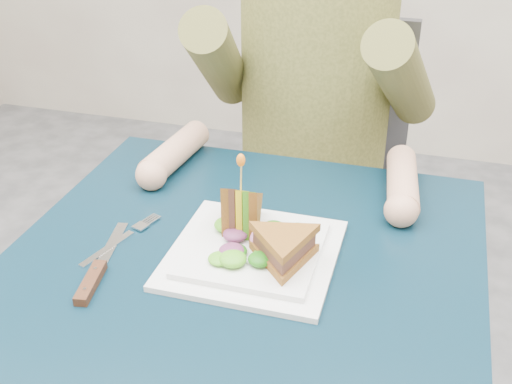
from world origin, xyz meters
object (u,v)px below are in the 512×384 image
(table, at_px, (242,299))
(plate, at_px, (253,252))
(sandwich_upright, at_px, (241,211))
(diner, at_px, (316,46))
(chair, at_px, (318,175))
(sandwich_flat, at_px, (284,248))
(knife, at_px, (95,275))
(fork, at_px, (119,240))

(table, distance_m, plate, 0.09)
(sandwich_upright, bearing_deg, table, -74.14)
(diner, height_order, sandwich_upright, diner)
(chair, relative_size, diner, 1.25)
(chair, distance_m, sandwich_upright, 0.66)
(table, distance_m, sandwich_flat, 0.14)
(table, relative_size, plate, 2.88)
(table, bearing_deg, plate, 36.26)
(chair, distance_m, knife, 0.82)
(chair, relative_size, knife, 4.22)
(fork, xyz_separation_m, knife, (0.01, -0.10, 0.00))
(plate, relative_size, sandwich_upright, 2.00)
(chair, height_order, sandwich_upright, chair)
(chair, height_order, knife, chair)
(chair, relative_size, sandwich_flat, 5.17)
(sandwich_flat, relative_size, fork, 1.03)
(plate, relative_size, knife, 1.18)
(diner, xyz_separation_m, sandwich_upright, (-0.02, -0.50, -0.13))
(chair, relative_size, fork, 5.31)
(fork, distance_m, knife, 0.10)
(sandwich_upright, height_order, fork, sandwich_upright)
(diner, bearing_deg, sandwich_upright, -91.88)
(diner, relative_size, fork, 4.26)
(plate, xyz_separation_m, sandwich_upright, (-0.03, 0.04, 0.05))
(table, relative_size, knife, 3.40)
(sandwich_flat, bearing_deg, fork, 179.08)
(sandwich_flat, relative_size, sandwich_upright, 1.38)
(table, distance_m, diner, 0.61)
(chair, bearing_deg, knife, -104.39)
(diner, distance_m, sandwich_flat, 0.59)
(chair, height_order, sandwich_flat, chair)
(sandwich_flat, distance_m, sandwich_upright, 0.11)
(table, xyz_separation_m, knife, (-0.20, -0.11, 0.09))
(plate, height_order, sandwich_flat, sandwich_flat)
(diner, bearing_deg, plate, -88.22)
(sandwich_upright, bearing_deg, plate, -53.68)
(table, bearing_deg, sandwich_upright, 105.86)
(plate, xyz_separation_m, fork, (-0.22, -0.02, -0.01))
(chair, xyz_separation_m, sandwich_upright, (-0.02, -0.61, 0.24))
(plate, height_order, knife, plate)
(sandwich_flat, xyz_separation_m, sandwich_upright, (-0.09, 0.07, 0.01))
(diner, xyz_separation_m, sandwich_flat, (0.07, -0.57, -0.14))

